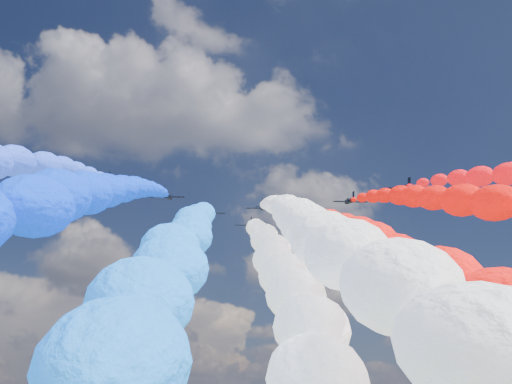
{
  "coord_description": "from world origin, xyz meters",
  "views": [
    {
      "loc": [
        -6.46,
        -133.0,
        52.42
      ],
      "look_at": [
        0.0,
        4.0,
        103.55
      ],
      "focal_mm": 43.48,
      "sensor_mm": 36.0,
      "label": 1
    }
  ],
  "objects": [
    {
      "name": "jet_3",
      "position": [
        1.76,
        9.31,
        101.55
      ],
      "size": [
        8.44,
        11.22,
        5.11
      ],
      "primitive_type": null,
      "rotation": [
        0.27,
        0.0,
        -0.05
      ],
      "color": "black"
    },
    {
      "name": "trail_1",
      "position": [
        -20.51,
        -59.98,
        77.52
      ],
      "size": [
        6.05,
        122.33,
        51.69
      ],
      "primitive_type": null,
      "color": "#0631E6"
    },
    {
      "name": "trail_4",
      "position": [
        -0.69,
        -38.87,
        77.52
      ],
      "size": [
        6.05,
        122.33,
        51.69
      ],
      "primitive_type": null,
      "color": "white"
    },
    {
      "name": "trail_5",
      "position": [
        9.13,
        -47.4,
        77.52
      ],
      "size": [
        6.05,
        122.33,
        51.69
      ],
      "primitive_type": null,
      "color": "#F6120D"
    },
    {
      "name": "jet_7",
      "position": [
        32.53,
        -5.52,
        101.55
      ],
      "size": [
        8.63,
        11.35,
        5.11
      ],
      "primitive_type": null,
      "rotation": [
        0.27,
        0.0,
        0.07
      ],
      "color": "black"
    },
    {
      "name": "jet_0",
      "position": [
        -31.67,
        -5.81,
        101.55
      ],
      "size": [
        8.1,
        10.98,
        5.11
      ],
      "primitive_type": null,
      "rotation": [
        0.27,
        0.0,
        -0.02
      ],
      "color": "black"
    },
    {
      "name": "jet_5",
      "position": [
        9.13,
        15.06,
        101.55
      ],
      "size": [
        8.46,
        11.23,
        5.11
      ],
      "primitive_type": null,
      "rotation": [
        0.27,
        0.0,
        -0.05
      ],
      "color": "black"
    },
    {
      "name": "trail_2",
      "position": [
        -11.06,
        -48.7,
        77.52
      ],
      "size": [
        6.05,
        122.33,
        51.69
      ],
      "primitive_type": null,
      "color": "#1472F8"
    },
    {
      "name": "jet_2",
      "position": [
        -11.06,
        13.76,
        101.55
      ],
      "size": [
        8.12,
        10.99,
        5.11
      ],
      "primitive_type": null,
      "rotation": [
        0.27,
        0.0,
        -0.02
      ],
      "color": "black"
    },
    {
      "name": "trail_6",
      "position": [
        22.23,
        -58.81,
        77.52
      ],
      "size": [
        6.05,
        122.33,
        51.69
      ],
      "primitive_type": null,
      "color": "red"
    },
    {
      "name": "jet_1",
      "position": [
        -20.51,
        2.49,
        101.55
      ],
      "size": [
        8.51,
        11.27,
        5.11
      ],
      "primitive_type": null,
      "rotation": [
        0.27,
        0.0,
        -0.06
      ],
      "color": "black"
    },
    {
      "name": "jet_4",
      "position": [
        -0.69,
        23.59,
        101.55
      ],
      "size": [
        8.47,
        11.24,
        5.11
      ],
      "primitive_type": null,
      "rotation": [
        0.27,
        0.0,
        0.05
      ],
      "color": "black"
    },
    {
      "name": "jet_6",
      "position": [
        22.23,
        3.65,
        101.55
      ],
      "size": [
        8.17,
        11.03,
        5.11
      ],
      "primitive_type": null,
      "rotation": [
        0.27,
        0.0,
        0.03
      ],
      "color": "black"
    },
    {
      "name": "trail_3",
      "position": [
        1.76,
        -53.15,
        77.52
      ],
      "size": [
        6.05,
        122.33,
        51.69
      ],
      "primitive_type": null,
      "color": "silver"
    },
    {
      "name": "trail_0",
      "position": [
        -31.67,
        -68.27,
        77.52
      ],
      "size": [
        6.05,
        122.33,
        51.69
      ],
      "primitive_type": null,
      "color": "blue"
    }
  ]
}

